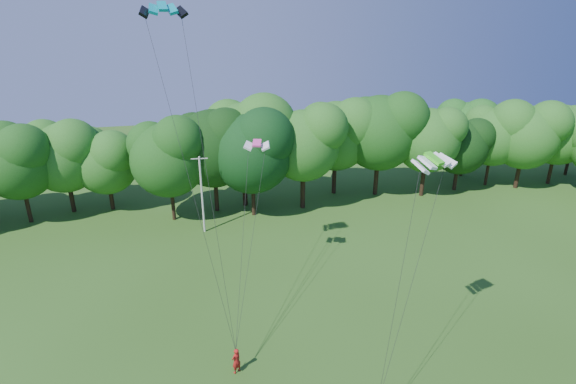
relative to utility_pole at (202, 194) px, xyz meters
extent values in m
cylinder|color=beige|center=(0.00, 0.00, -0.12)|extent=(0.20, 0.20, 7.86)
cube|color=beige|center=(0.00, 0.00, 3.61)|extent=(1.57, 0.22, 0.08)
imported|color=#AD1916|center=(0.83, -19.76, -3.18)|extent=(0.76, 0.70, 1.73)
cube|color=#058F9D|center=(-1.72, -12.10, 16.71)|extent=(2.74, 1.47, 0.61)
cube|color=#40DC21|center=(11.41, -21.43, 9.36)|extent=(2.63, 1.81, 0.49)
cube|color=#F143A6|center=(3.89, -10.56, 7.73)|extent=(1.99, 1.32, 0.40)
cylinder|color=black|center=(5.46, 2.93, -1.74)|extent=(0.45, 0.45, 4.61)
ellipsoid|color=black|center=(5.46, 2.93, 4.33)|extent=(9.21, 9.21, 10.05)
cylinder|color=black|center=(34.74, 9.25, -2.16)|extent=(0.46, 0.46, 3.77)
ellipsoid|color=#1C5219|center=(34.74, 9.25, 2.81)|extent=(7.55, 7.55, 8.23)
camera|label=1|loc=(-0.92, -41.32, 16.29)|focal=28.00mm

